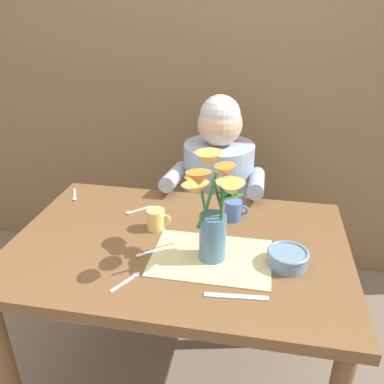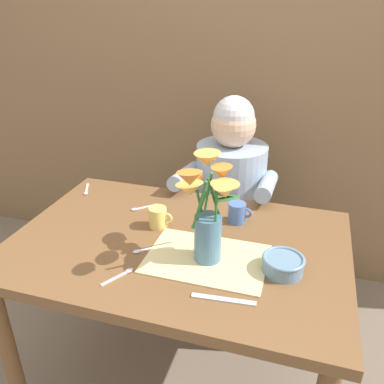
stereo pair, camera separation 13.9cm
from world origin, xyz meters
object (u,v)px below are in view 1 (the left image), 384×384
ceramic_bowl (288,258)px  ceramic_mug (156,219)px  seated_person (217,207)px  flower_vase (212,204)px  dinner_knife (236,297)px  tea_cup (234,210)px

ceramic_bowl → ceramic_mug: bearing=163.3°
seated_person → ceramic_bowl: 0.78m
flower_vase → seated_person: bearing=95.2°
seated_person → dinner_knife: (0.16, -0.87, 0.18)m
seated_person → tea_cup: 0.48m
dinner_knife → ceramic_mug: (-0.33, 0.33, 0.04)m
dinner_knife → ceramic_mug: 0.47m
ceramic_mug → seated_person: bearing=72.9°
dinner_knife → ceramic_bowl: bearing=45.9°
flower_vase → dinner_knife: (0.10, -0.19, -0.20)m
dinner_knife → ceramic_mug: size_ratio=2.04×
dinner_knife → flower_vase: bearing=113.4°
tea_cup → dinner_knife: bearing=-83.6°
flower_vase → tea_cup: (0.05, 0.27, -0.16)m
seated_person → dinner_knife: 0.90m
ceramic_mug → ceramic_bowl: bearing=-16.7°
dinner_knife → tea_cup: size_ratio=2.04×
ceramic_bowl → dinner_knife: ceramic_bowl is taller
seated_person → ceramic_mug: (-0.17, -0.54, 0.22)m
seated_person → ceramic_bowl: size_ratio=8.35×
seated_person → tea_cup: bearing=-77.9°
ceramic_mug → tea_cup: (0.28, 0.13, 0.00)m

